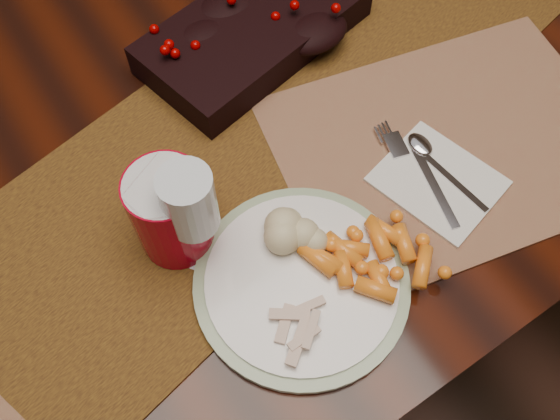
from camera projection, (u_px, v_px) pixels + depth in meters
floor at (239, 286)px, 1.50m from camera, size 5.00×5.00×0.00m
dining_table at (228, 216)px, 1.17m from camera, size 1.80×1.00×0.75m
table_runner at (254, 137)px, 0.80m from camera, size 1.75×0.72×0.00m
centerpiece at (254, 26)px, 0.86m from camera, size 0.36×0.24×0.07m
placemat_main at (450, 145)px, 0.80m from camera, size 0.52×0.42×0.00m
dinner_plate at (302, 282)px, 0.69m from camera, size 0.26×0.26×0.01m
baby_carrots at (366, 260)px, 0.68m from camera, size 0.14×0.12×0.02m
mashed_potatoes at (298, 230)px, 0.69m from camera, size 0.09×0.08×0.04m
turkey_shreds at (303, 321)px, 0.65m from camera, size 0.08×0.07×0.02m
napkin at (438, 181)px, 0.76m from camera, size 0.16×0.17×0.01m
fork at (425, 176)px, 0.76m from camera, size 0.07×0.16×0.00m
spoon at (444, 171)px, 0.77m from camera, size 0.04×0.13×0.00m
red_cup at (171, 213)px, 0.67m from camera, size 0.10×0.10×0.12m
wine_glass at (194, 219)px, 0.65m from camera, size 0.06×0.06×0.16m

